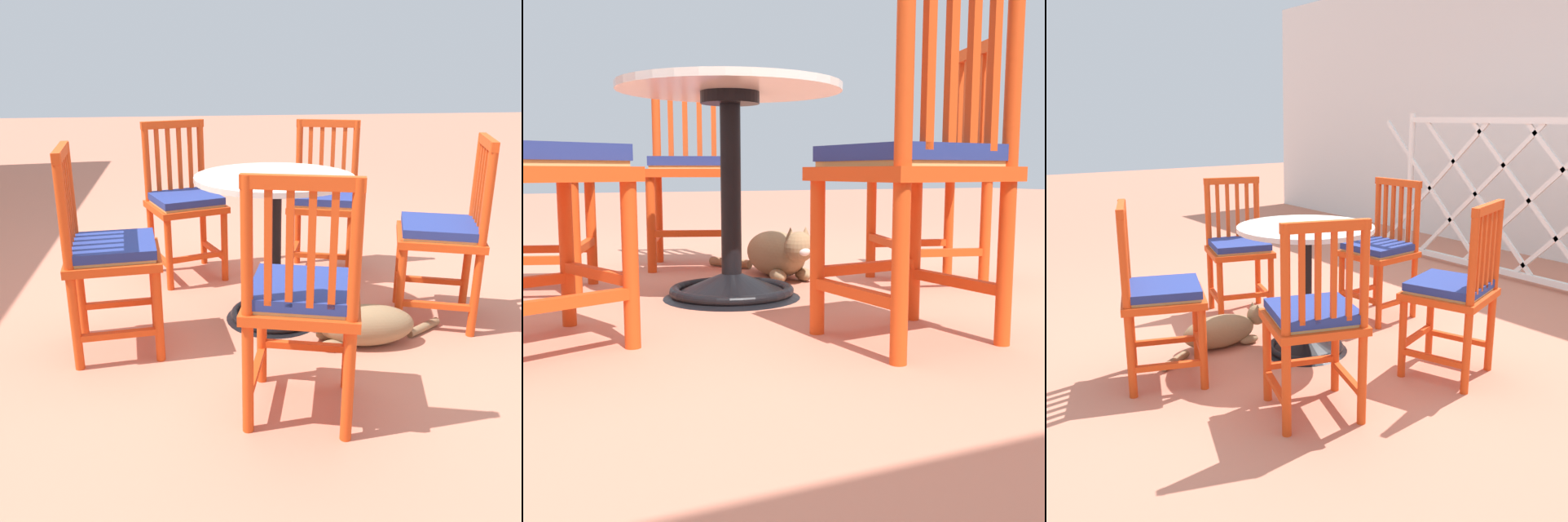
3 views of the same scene
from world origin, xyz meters
TOP-DOWN VIEW (x-y plane):
  - ground_plane at (0.00, 0.00)m, footprint 24.00×24.00m
  - cafe_table at (0.01, -0.01)m, footprint 0.76×0.76m
  - orange_chair_by_planter at (-0.20, 0.75)m, footprint 0.43×0.43m
  - orange_chair_near_fence at (-0.81, 0.02)m, footprint 0.49×0.49m
  - orange_chair_facing_out at (-0.10, -0.83)m, footprint 0.51×0.51m
  - orange_chair_at_corner at (0.64, -0.41)m, footprint 0.50×0.50m
  - tabby_cat at (-0.32, -0.35)m, footprint 0.27×0.73m

SIDE VIEW (x-z plane):
  - ground_plane at x=0.00m, z-range 0.00..0.00m
  - tabby_cat at x=-0.32m, z-range -0.02..0.21m
  - cafe_table at x=0.01m, z-range -0.08..0.65m
  - orange_chair_by_planter at x=-0.20m, z-range -0.01..0.90m
  - orange_chair_near_fence at x=-0.81m, z-range -0.01..0.90m
  - orange_chair_facing_out at x=-0.10m, z-range -0.01..0.90m
  - orange_chair_at_corner at x=0.64m, z-range -0.01..0.90m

